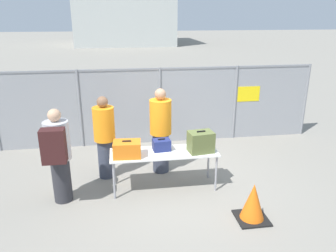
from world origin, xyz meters
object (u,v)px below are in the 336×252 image
(suitcase_navy, at_px, (162,145))
(traffic_cone, at_px, (253,203))
(suitcase_orange, at_px, (127,149))
(security_worker_far, at_px, (105,137))
(utility_trailer, at_px, (199,103))
(security_worker_near, at_px, (161,130))
(traveler_hooded, at_px, (58,153))
(inspection_table, at_px, (164,155))
(suitcase_olive, at_px, (201,142))

(suitcase_navy, height_order, traffic_cone, suitcase_navy)
(suitcase_orange, distance_m, security_worker_far, 0.85)
(suitcase_navy, xyz_separation_m, utility_trailer, (1.83, 4.52, -0.43))
(security_worker_near, xyz_separation_m, utility_trailer, (1.77, 3.89, -0.51))
(suitcase_orange, bearing_deg, security_worker_far, 119.97)
(security_worker_far, bearing_deg, suitcase_navy, 132.64)
(suitcase_navy, xyz_separation_m, security_worker_near, (0.06, 0.63, 0.08))
(traffic_cone, bearing_deg, security_worker_near, 122.44)
(suitcase_navy, height_order, traveler_hooded, traveler_hooded)
(inspection_table, distance_m, suitcase_navy, 0.19)
(security_worker_near, bearing_deg, utility_trailer, -121.46)
(inspection_table, distance_m, suitcase_orange, 0.72)
(suitcase_orange, relative_size, security_worker_near, 0.29)
(utility_trailer, bearing_deg, suitcase_navy, -112.07)
(inspection_table, xyz_separation_m, suitcase_navy, (-0.03, 0.10, 0.16))
(inspection_table, relative_size, suitcase_orange, 3.92)
(suitcase_orange, bearing_deg, traveler_hooded, -173.17)
(security_worker_far, height_order, traffic_cone, security_worker_far)
(suitcase_navy, xyz_separation_m, suitcase_olive, (0.71, -0.18, 0.09))
(suitcase_orange, distance_m, suitcase_navy, 0.68)
(traveler_hooded, distance_m, security_worker_far, 1.16)
(traveler_hooded, relative_size, security_worker_near, 0.95)
(security_worker_near, xyz_separation_m, traffic_cone, (1.25, -1.97, -0.63))
(suitcase_olive, bearing_deg, utility_trailer, 76.61)
(suitcase_navy, bearing_deg, security_worker_far, 153.32)
(traffic_cone, bearing_deg, utility_trailer, 84.94)
(traveler_hooded, relative_size, utility_trailer, 0.50)
(inspection_table, bearing_deg, traveler_hooded, -172.77)
(inspection_table, bearing_deg, suitcase_olive, -6.73)
(suitcase_orange, height_order, suitcase_navy, suitcase_orange)
(inspection_table, relative_size, suitcase_olive, 4.11)
(suitcase_orange, height_order, traffic_cone, suitcase_orange)
(utility_trailer, height_order, traffic_cone, utility_trailer)
(traffic_cone, bearing_deg, suitcase_orange, 149.73)
(suitcase_orange, bearing_deg, utility_trailer, 62.19)
(suitcase_orange, xyz_separation_m, security_worker_near, (0.72, 0.82, 0.04))
(inspection_table, bearing_deg, suitcase_orange, -172.08)
(traveler_hooded, distance_m, utility_trailer, 6.10)
(security_worker_far, bearing_deg, suitcase_olive, 137.48)
(suitcase_navy, height_order, utility_trailer, suitcase_navy)
(suitcase_orange, xyz_separation_m, utility_trailer, (2.49, 4.71, -0.47))
(suitcase_orange, bearing_deg, security_worker_near, 48.80)
(suitcase_olive, xyz_separation_m, traffic_cone, (0.60, -1.16, -0.64))
(suitcase_navy, bearing_deg, traveler_hooded, -169.68)
(suitcase_olive, xyz_separation_m, security_worker_near, (-0.65, 0.80, -0.01))
(security_worker_far, bearing_deg, traffic_cone, 121.12)
(security_worker_far, bearing_deg, traveler_hooded, 28.54)
(security_worker_far, bearing_deg, utility_trailer, -146.84)
(suitcase_olive, height_order, security_worker_near, security_worker_near)
(suitcase_olive, distance_m, traveler_hooded, 2.55)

